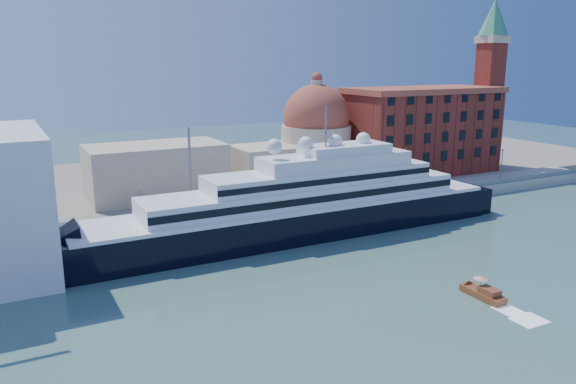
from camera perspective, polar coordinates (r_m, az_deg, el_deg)
ground at (r=90.06m, az=9.60°, el=-8.07°), size 400.00×400.00×0.00m
quay at (r=116.98m, az=-0.48°, el=-2.20°), size 180.00×10.00×2.50m
land at (r=153.60m, az=-7.52°, el=1.36°), size 260.00×72.00×2.00m
quay_fence at (r=112.66m, az=0.57°, el=-1.83°), size 180.00×0.10×1.20m
superyacht at (r=104.07m, az=-0.49°, el=-2.11°), size 94.41×13.09×28.22m
service_barge at (r=94.22m, az=-18.94°, el=-7.11°), size 13.10×4.66×2.92m
water_taxi at (r=84.19m, az=19.27°, el=-9.65°), size 2.34×6.82×3.23m
warehouse at (r=158.33m, az=13.45°, el=6.16°), size 43.00×19.00×23.25m
campanile at (r=174.02m, az=19.82°, el=11.31°), size 8.40×8.40×47.00m
church at (r=138.52m, az=-2.65°, el=4.32°), size 66.00×18.00×25.50m
lamp_posts at (r=108.29m, az=-6.03°, el=1.14°), size 120.80×2.40×18.00m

